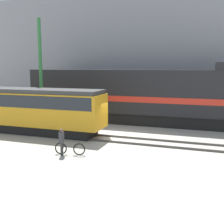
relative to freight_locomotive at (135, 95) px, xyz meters
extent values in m
plane|color=#9E998C|center=(0.15, -5.21, -2.52)|extent=(120.00, 120.00, 0.00)
cube|color=#47423D|center=(0.15, -7.10, -2.45)|extent=(60.00, 0.07, 0.14)
cube|color=#47423D|center=(0.15, -5.66, -2.45)|extent=(60.00, 0.07, 0.14)
cube|color=#47423D|center=(0.15, -0.72, -2.45)|extent=(60.00, 0.07, 0.14)
cube|color=#47423D|center=(0.15, 0.72, -2.45)|extent=(60.00, 0.07, 0.14)
cube|color=gray|center=(0.15, 7.25, 3.89)|extent=(44.66, 6.00, 12.83)
cube|color=black|center=(-0.14, 0.00, -2.02)|extent=(18.08, 2.55, 1.00)
cube|color=black|center=(-0.14, 0.00, 0.38)|extent=(19.65, 3.00, 3.81)
cube|color=red|center=(-0.14, 0.00, -0.19)|extent=(19.26, 3.04, 0.50)
cube|color=black|center=(-6.51, -6.38, -2.17)|extent=(10.24, 2.00, 0.70)
cube|color=orange|center=(-6.51, -6.38, -0.61)|extent=(11.64, 2.50, 2.43)
cube|color=#1E2328|center=(-6.51, -6.38, 0.05)|extent=(11.17, 2.54, 0.90)
cube|color=#333333|center=(-6.51, -6.38, 0.75)|extent=(11.40, 2.38, 0.30)
torus|color=black|center=(-0.55, -10.32, -2.16)|extent=(0.72, 0.21, 0.72)
torus|color=black|center=(-1.63, -10.53, -2.16)|extent=(0.72, 0.21, 0.72)
cylinder|color=black|center=(-1.09, -10.43, -2.04)|extent=(0.92, 0.21, 0.04)
cylinder|color=black|center=(-1.48, -10.50, -2.00)|extent=(0.03, 0.03, 0.32)
cylinder|color=#262626|center=(-0.55, -10.32, -1.76)|extent=(0.11, 0.44, 0.02)
cylinder|color=#333333|center=(-1.51, -10.58, -2.14)|extent=(0.11, 0.11, 0.77)
cylinder|color=#333333|center=(-1.48, -10.74, -2.14)|extent=(0.11, 0.11, 0.77)
cube|color=#333338|center=(-1.50, -10.66, -1.46)|extent=(0.29, 0.40, 0.59)
sphere|color=brown|center=(-1.50, -10.66, -1.05)|extent=(0.21, 0.21, 0.21)
cylinder|color=#2D7238|center=(-7.64, -3.19, 2.06)|extent=(0.29, 0.29, 9.17)
camera|label=1|loc=(6.39, -24.43, 2.50)|focal=45.00mm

